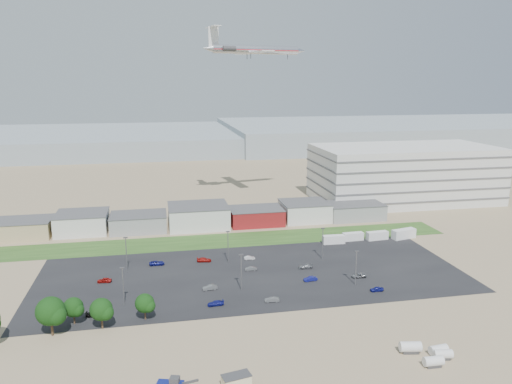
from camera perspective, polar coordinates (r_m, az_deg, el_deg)
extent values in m
plane|color=#857454|center=(125.24, -0.90, -12.87)|extent=(700.00, 700.00, 0.00)
cube|color=black|center=(144.09, -0.38, -9.35)|extent=(120.00, 50.00, 0.01)
cube|color=#27491B|center=(173.07, -4.04, -5.56)|extent=(160.00, 16.00, 0.02)
cube|color=silver|center=(237.53, 16.55, 2.04)|extent=(80.00, 40.00, 25.00)
imported|color=#A5A5AA|center=(144.41, 11.67, -9.33)|extent=(4.24, 2.12, 1.15)
imported|color=navy|center=(139.97, 6.24, -9.83)|extent=(3.95, 1.81, 1.25)
imported|color=navy|center=(136.58, 13.64, -10.73)|extent=(3.50, 1.42, 1.19)
imported|color=navy|center=(125.54, -4.64, -12.55)|extent=(4.11, 1.82, 1.17)
imported|color=#595B5E|center=(134.25, -5.29, -10.81)|extent=(4.01, 1.77, 1.28)
imported|color=maroon|center=(144.28, -16.94, -9.62)|extent=(3.96, 1.90, 1.30)
imported|color=maroon|center=(153.89, -5.95, -7.71)|extent=(4.54, 2.34, 1.26)
imported|color=#595B5E|center=(146.46, -0.59, -8.74)|extent=(3.54, 1.53, 1.13)
imported|color=navy|center=(153.36, -11.26, -7.97)|extent=(4.52, 2.09, 1.26)
imported|color=black|center=(125.70, -17.99, -13.14)|extent=(4.14, 2.13, 1.15)
imported|color=silver|center=(154.98, -0.75, -7.52)|extent=(3.42, 1.39, 1.10)
imported|color=#A5A5AA|center=(148.59, 5.66, -8.47)|extent=(4.17, 1.84, 1.19)
imported|color=#595B5E|center=(127.09, 1.83, -12.18)|extent=(3.74, 1.59, 1.20)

